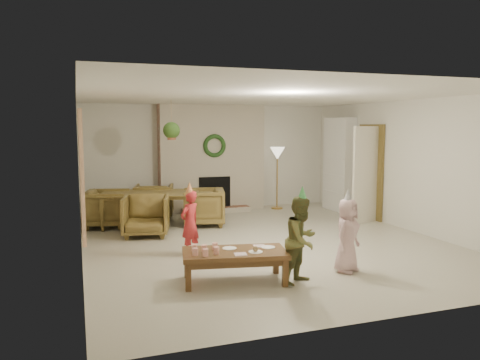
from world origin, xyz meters
name	(u,v)px	position (x,y,z in m)	size (l,w,h in m)	color
floor	(264,242)	(0.00, 0.00, 0.00)	(7.00, 7.00, 0.00)	#B7B29E
ceiling	(265,96)	(0.00, 0.00, 2.50)	(7.00, 7.00, 0.00)	white
wall_back	(210,158)	(0.00, 3.50, 1.25)	(7.00, 7.00, 0.00)	silver
wall_front	(394,200)	(0.00, -3.50, 1.25)	(7.00, 7.00, 0.00)	silver
wall_left	(79,176)	(-3.00, 0.00, 1.25)	(7.00, 7.00, 0.00)	silver
wall_right	(409,166)	(3.00, 0.00, 1.25)	(7.00, 7.00, 0.00)	silver
fireplace_mass	(212,158)	(0.00, 3.30, 1.25)	(2.50, 0.40, 2.50)	#581A17
fireplace_hearth	(216,210)	(0.00, 2.95, 0.06)	(1.60, 0.30, 0.12)	#612B1A
fireplace_firebox	(214,193)	(0.00, 3.12, 0.45)	(0.75, 0.12, 0.75)	black
fireplace_wreath	(215,146)	(0.00, 3.07, 1.55)	(0.54, 0.54, 0.10)	#1A3D17
floor_lamp_base	(277,208)	(1.55, 3.00, 0.02)	(0.28, 0.28, 0.03)	gold
floor_lamp_post	(277,180)	(1.55, 3.00, 0.70)	(0.03, 0.03, 1.35)	gold
floor_lamp_shade	(277,153)	(1.55, 3.00, 1.35)	(0.36, 0.36, 0.30)	beige
bookshelf_carcass	(339,164)	(2.84, 2.30, 1.10)	(0.30, 1.00, 2.20)	white
bookshelf_shelf_a	(338,192)	(2.82, 2.30, 0.45)	(0.30, 0.92, 0.03)	white
bookshelf_shelf_b	(338,175)	(2.82, 2.30, 0.85)	(0.30, 0.92, 0.03)	white
bookshelf_shelf_c	(338,158)	(2.82, 2.30, 1.25)	(0.30, 0.92, 0.03)	white
bookshelf_shelf_d	(339,141)	(2.82, 2.30, 1.65)	(0.30, 0.92, 0.03)	white
books_row_lower	(340,187)	(2.80, 2.15, 0.59)	(0.20, 0.40, 0.24)	#94361B
books_row_mid	(336,169)	(2.80, 2.35, 0.99)	(0.20, 0.44, 0.24)	#235783
books_row_upper	(340,153)	(2.80, 2.20, 1.38)	(0.20, 0.36, 0.22)	gold
door_frame	(371,172)	(2.96, 1.20, 1.02)	(0.05, 0.86, 2.04)	brown
door_leaf	(366,175)	(2.58, 0.82, 1.00)	(0.05, 0.80, 2.00)	beige
curtain_panel	(82,175)	(-2.96, 0.20, 1.25)	(0.06, 1.20, 2.00)	beige
dining_table	(150,210)	(-1.67, 1.95, 0.34)	(1.93, 1.08, 0.68)	brown
dining_chair_near	(146,216)	(-1.87, 1.12, 0.38)	(0.80, 0.82, 0.75)	brown
dining_chair_far	(154,201)	(-1.46, 2.77, 0.38)	(0.80, 0.82, 0.75)	brown
dining_chair_left	(107,208)	(-2.49, 2.15, 0.38)	(0.80, 0.82, 0.75)	brown
dining_chair_right	(204,207)	(-0.63, 1.69, 0.38)	(0.80, 0.82, 0.75)	brown
hanging_plant_cord	(171,118)	(-1.30, 1.50, 2.15)	(0.01, 0.01, 0.70)	tan
hanging_plant_pot	(172,137)	(-1.30, 1.50, 1.80)	(0.16, 0.16, 0.12)	brown
hanging_plant_foliage	(171,130)	(-1.30, 1.50, 1.92)	(0.32, 0.32, 0.32)	#254416
coffee_table_top	(235,253)	(-1.15, -1.85, 0.38)	(1.33, 0.66, 0.06)	brown
coffee_table_apron	(235,259)	(-1.15, -1.85, 0.31)	(1.22, 0.56, 0.08)	brown
coffee_leg_fl	(188,277)	(-1.79, -2.00, 0.17)	(0.07, 0.07, 0.35)	brown
coffee_leg_fr	(285,273)	(-0.61, -2.23, 0.17)	(0.07, 0.07, 0.35)	brown
coffee_leg_bl	(187,264)	(-1.69, -1.47, 0.17)	(0.07, 0.07, 0.35)	brown
coffee_leg_br	(276,261)	(-0.51, -1.70, 0.17)	(0.07, 0.07, 0.35)	brown
cup_a	(195,252)	(-1.68, -1.90, 0.45)	(0.07, 0.07, 0.09)	white
cup_b	(194,248)	(-1.64, -1.70, 0.45)	(0.07, 0.07, 0.09)	white
cup_c	(205,253)	(-1.57, -1.97, 0.45)	(0.07, 0.07, 0.09)	white
cup_d	(204,248)	(-1.53, -1.77, 0.45)	(0.07, 0.07, 0.09)	white
cup_e	(216,250)	(-1.42, -1.92, 0.45)	(0.07, 0.07, 0.09)	white
cup_f	(215,246)	(-1.38, -1.72, 0.45)	(0.07, 0.07, 0.09)	white
plate_a	(229,248)	(-1.18, -1.72, 0.41)	(0.18, 0.18, 0.01)	white
plate_b	(256,252)	(-0.92, -2.00, 0.41)	(0.18, 0.18, 0.01)	white
plate_c	(268,247)	(-0.68, -1.84, 0.41)	(0.18, 0.18, 0.01)	white
food_scoop	(256,249)	(-0.92, -2.00, 0.45)	(0.07, 0.07, 0.07)	tan
napkin_left	(241,254)	(-1.14, -2.04, 0.41)	(0.15, 0.15, 0.01)	#DDA3B2
napkin_right	(259,246)	(-0.77, -1.74, 0.41)	(0.15, 0.15, 0.01)	#DDA3B2
child_red	(190,223)	(-1.40, -0.41, 0.51)	(0.37, 0.24, 1.01)	#AD2527
party_hat_red	(189,188)	(-1.40, -0.41, 1.06)	(0.14, 0.14, 0.19)	gold
child_plaid	(302,240)	(-0.35, -2.16, 0.56)	(0.54, 0.42, 1.12)	brown
party_hat_plaid	(302,193)	(-0.35, -2.16, 1.16)	(0.13, 0.13, 0.18)	#4DB55D
child_pink	(347,235)	(0.45, -1.94, 0.51)	(0.50, 0.32, 1.02)	beige
party_hat_pink	(348,195)	(0.45, -1.94, 1.06)	(0.13, 0.13, 0.18)	#AAAAB1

